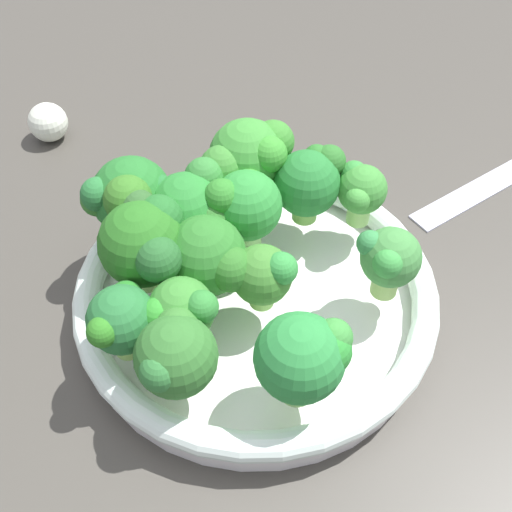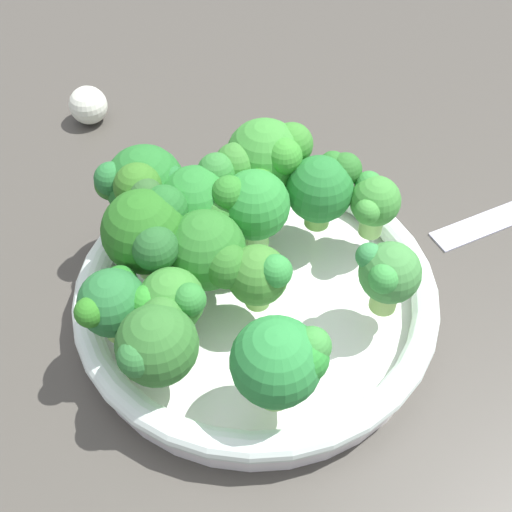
% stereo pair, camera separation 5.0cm
% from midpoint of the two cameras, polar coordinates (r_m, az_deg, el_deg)
% --- Properties ---
extents(ground_plane, '(1.30, 1.30, 0.03)m').
position_cam_midpoint_polar(ground_plane, '(0.58, 2.10, -4.43)').
color(ground_plane, '#434039').
extents(bowl, '(0.30, 0.30, 0.04)m').
position_cam_midpoint_polar(bowl, '(0.54, 2.66, -3.65)').
color(bowl, white).
rests_on(bowl, ground_plane).
extents(broccoli_floret_0, '(0.08, 0.07, 0.07)m').
position_cam_midpoint_polar(broccoli_floret_0, '(0.50, -1.40, 0.40)').
color(broccoli_floret_0, '#7FBB58').
rests_on(broccoli_floret_0, bowl).
extents(broccoli_floret_1, '(0.06, 0.06, 0.07)m').
position_cam_midpoint_polar(broccoli_floret_1, '(0.43, 5.62, -9.44)').
color(broccoli_floret_1, '#8BC163').
rests_on(broccoli_floret_1, bowl).
extents(broccoli_floret_2, '(0.05, 0.06, 0.06)m').
position_cam_midpoint_polar(broccoli_floret_2, '(0.47, -9.55, -4.22)').
color(broccoli_floret_2, '#91BF59').
rests_on(broccoli_floret_2, bowl).
extents(broccoli_floret_3, '(0.06, 0.06, 0.07)m').
position_cam_midpoint_polar(broccoli_floret_3, '(0.55, 8.52, 5.87)').
color(broccoli_floret_3, '#7EBA52').
rests_on(broccoli_floret_3, bowl).
extents(broccoli_floret_4, '(0.06, 0.06, 0.06)m').
position_cam_midpoint_polar(broccoli_floret_4, '(0.45, -5.55, -7.84)').
color(broccoli_floret_4, '#9CD670').
rests_on(broccoli_floret_4, bowl).
extents(broccoli_floret_5, '(0.05, 0.05, 0.06)m').
position_cam_midpoint_polar(broccoli_floret_5, '(0.49, 14.36, -1.73)').
color(broccoli_floret_5, '#9CC765').
rests_on(broccoli_floret_5, bowl).
extents(broccoli_floret_6, '(0.07, 0.07, 0.08)m').
position_cam_midpoint_polar(broccoli_floret_6, '(0.54, -7.48, 6.07)').
color(broccoli_floret_6, '#91C15C').
rests_on(broccoli_floret_6, bowl).
extents(broccoli_floret_7, '(0.05, 0.05, 0.06)m').
position_cam_midpoint_polar(broccoli_floret_7, '(0.47, -4.37, -4.27)').
color(broccoli_floret_7, '#7FBA5C').
rests_on(broccoli_floret_7, bowl).
extents(broccoli_floret_8, '(0.08, 0.07, 0.08)m').
position_cam_midpoint_polar(broccoli_floret_8, '(0.50, -6.61, 2.20)').
color(broccoli_floret_8, '#9ACC6C').
rests_on(broccoli_floret_8, bowl).
extents(broccoli_floret_9, '(0.07, 0.08, 0.08)m').
position_cam_midpoint_polar(broccoli_floret_9, '(0.55, 3.42, 8.47)').
color(broccoli_floret_9, '#89B15A').
rests_on(broccoli_floret_9, bowl).
extents(broccoli_floret_10, '(0.08, 0.07, 0.07)m').
position_cam_midpoint_polar(broccoli_floret_10, '(0.53, -2.11, 4.76)').
color(broccoli_floret_10, '#89B95B').
rests_on(broccoli_floret_10, bowl).
extents(broccoli_floret_11, '(0.06, 0.06, 0.07)m').
position_cam_midpoint_polar(broccoli_floret_11, '(0.52, 2.30, 4.53)').
color(broccoli_floret_11, '#86C367').
rests_on(broccoli_floret_11, bowl).
extents(broccoli_floret_12, '(0.05, 0.05, 0.06)m').
position_cam_midpoint_polar(broccoli_floret_12, '(0.48, 3.11, -1.83)').
color(broccoli_floret_12, '#82BE51').
rests_on(broccoli_floret_12, bowl).
extents(broccoli_floret_13, '(0.04, 0.05, 0.06)m').
position_cam_midpoint_polar(broccoli_floret_13, '(0.55, 12.85, 4.60)').
color(broccoli_floret_13, '#94CE69').
rests_on(broccoli_floret_13, bowl).
extents(garlic_bulb, '(0.04, 0.04, 0.04)m').
position_cam_midpoint_polar(garlic_bulb, '(0.75, -12.64, 12.71)').
color(garlic_bulb, silver).
rests_on(garlic_bulb, ground_plane).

